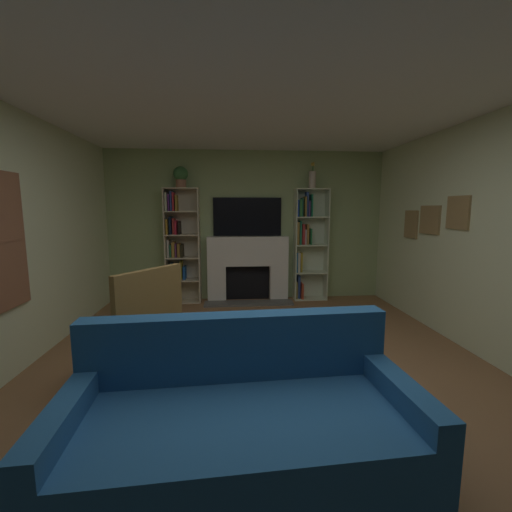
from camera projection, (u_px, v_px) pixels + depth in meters
ground_plane at (268, 397)px, 2.85m from camera, size 7.64×7.64×0.00m
wall_back_accent at (247, 226)px, 5.84m from camera, size 4.81×0.06×2.54m
ceiling at (270, 72)px, 2.48m from camera, size 4.81×6.49×0.06m
fireplace at (248, 266)px, 5.78m from camera, size 1.47×0.54×1.11m
tv at (247, 217)px, 5.76m from camera, size 1.16×0.06×0.65m
bookshelf_left at (179, 248)px, 5.65m from camera, size 0.57×0.31×1.91m
bookshelf_right at (307, 243)px, 5.83m from camera, size 0.57×0.28×1.91m
potted_plant at (181, 176)px, 5.46m from camera, size 0.24×0.24×0.34m
vase_with_flowers at (312, 178)px, 5.63m from camera, size 0.12×0.12×0.43m
couch at (242, 431)px, 1.96m from camera, size 2.04×1.03×0.89m
armchair at (136, 329)px, 2.92m from camera, size 0.90×0.92×1.09m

